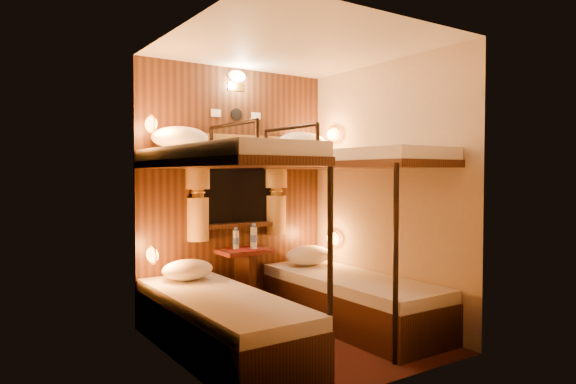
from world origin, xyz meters
TOP-DOWN VIEW (x-y plane):
  - floor at (0.00, 0.00)m, footprint 2.10×2.10m
  - ceiling at (0.00, 0.00)m, footprint 2.10×2.10m
  - wall_back at (0.00, 1.05)m, footprint 2.40×0.00m
  - wall_front at (0.00, -1.05)m, footprint 2.40×0.00m
  - wall_left at (-1.00, 0.00)m, footprint 0.00×2.40m
  - wall_right at (1.00, 0.00)m, footprint 0.00×2.40m
  - back_panel at (0.00, 1.04)m, footprint 2.00×0.03m
  - bunk_left at (-0.65, 0.07)m, footprint 0.72×1.90m
  - bunk_right at (0.65, 0.07)m, footprint 0.72×1.90m
  - window at (0.00, 1.00)m, footprint 1.00×0.12m
  - curtains at (0.00, 0.97)m, footprint 1.10×0.22m
  - back_fixtures at (0.00, 1.00)m, footprint 0.54×0.09m
  - reading_lamps at (-0.00, 0.70)m, footprint 2.00×0.20m
  - table at (0.00, 0.85)m, footprint 0.50×0.34m
  - bottle_left at (-0.07, 0.89)m, footprint 0.06×0.06m
  - bottle_right at (0.12, 0.89)m, footprint 0.07×0.07m
  - sachet_a at (0.10, 0.83)m, footprint 0.09×0.08m
  - sachet_b at (0.05, 0.90)m, footprint 0.08×0.06m
  - pillow_lower_left at (-0.65, 0.70)m, footprint 0.45×0.32m
  - pillow_lower_right at (0.65, 0.71)m, footprint 0.49×0.35m
  - pillow_upper_left at (-0.65, 0.84)m, footprint 0.51×0.37m
  - pillow_upper_right at (0.65, 0.83)m, footprint 0.53×0.38m

SIDE VIEW (x-z plane):
  - floor at x=0.00m, z-range 0.00..0.00m
  - table at x=0.00m, z-range 0.09..0.74m
  - pillow_lower_left at x=-0.65m, z-range 0.46..0.63m
  - pillow_lower_right at x=0.65m, z-range 0.46..0.65m
  - bunk_left at x=-0.65m, z-range -0.35..1.47m
  - bunk_right at x=0.65m, z-range -0.35..1.47m
  - sachet_b at x=0.05m, z-range 0.65..0.65m
  - sachet_a at x=0.10m, z-range 0.65..0.66m
  - bottle_left at x=-0.07m, z-range 0.64..0.85m
  - bottle_right at x=0.12m, z-range 0.63..0.87m
  - window at x=0.00m, z-range 0.79..1.58m
  - wall_back at x=0.00m, z-range 0.00..2.40m
  - wall_front at x=0.00m, z-range 0.00..2.40m
  - wall_left at x=-1.00m, z-range 0.00..2.40m
  - wall_right at x=1.00m, z-range 0.00..2.40m
  - back_panel at x=0.00m, z-range 0.00..2.40m
  - reading_lamps at x=0.00m, z-range 0.62..1.86m
  - curtains at x=0.00m, z-range 0.76..1.76m
  - pillow_upper_left at x=-0.65m, z-range 1.59..1.79m
  - pillow_upper_right at x=0.65m, z-range 1.59..1.80m
  - back_fixtures at x=0.00m, z-range 2.00..2.49m
  - ceiling at x=0.00m, z-range 2.40..2.40m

